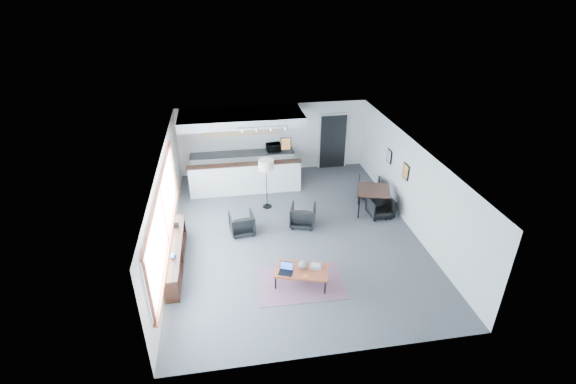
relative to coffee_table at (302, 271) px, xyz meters
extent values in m
cube|color=#464649|center=(0.21, 2.26, -0.40)|extent=(7.00, 9.00, 0.01)
cube|color=white|center=(0.21, 2.26, 2.21)|extent=(7.00, 9.00, 0.01)
cube|color=silver|center=(0.21, 6.77, 0.91)|extent=(7.00, 0.01, 2.60)
cube|color=silver|center=(0.21, -2.24, 0.91)|extent=(7.00, 0.01, 2.60)
cube|color=silver|center=(-3.30, 2.26, 0.91)|extent=(0.01, 9.00, 2.60)
cube|color=silver|center=(3.71, 2.26, 0.91)|extent=(0.01, 9.00, 2.60)
cube|color=#8CBFFF|center=(-3.26, 1.36, 1.11)|extent=(0.02, 5.80, 1.55)
cube|color=brown|center=(-3.23, 1.36, 0.31)|extent=(0.10, 5.95, 0.06)
cube|color=brown|center=(-3.24, 1.36, 1.91)|extent=(0.06, 5.95, 0.06)
cube|color=brown|center=(-3.24, -1.54, 1.11)|extent=(0.06, 0.06, 1.60)
cube|color=brown|center=(-3.24, 1.36, 1.11)|extent=(0.06, 0.06, 1.60)
cube|color=brown|center=(-3.24, 4.26, 1.11)|extent=(0.06, 0.06, 1.60)
cube|color=#331A12|center=(-3.09, 1.26, 0.23)|extent=(0.35, 3.00, 0.05)
cube|color=#331A12|center=(-3.09, 1.26, -0.34)|extent=(0.35, 3.00, 0.05)
cube|color=#331A12|center=(-3.09, -0.19, -0.06)|extent=(0.33, 0.04, 0.55)
cube|color=#331A12|center=(-3.09, 1.26, -0.06)|extent=(0.33, 0.04, 0.55)
cube|color=#331A12|center=(-3.09, 2.71, -0.06)|extent=(0.33, 0.04, 0.55)
cube|color=#3359A5|center=(-3.09, -0.04, -0.22)|extent=(0.18, 0.04, 0.20)
cube|color=silver|center=(-3.09, 0.13, -0.21)|extent=(0.18, 0.04, 0.22)
cube|color=maroon|center=(-3.09, 0.30, -0.20)|extent=(0.18, 0.04, 0.24)
cube|color=#331A12|center=(-3.09, 0.47, -0.22)|extent=(0.18, 0.04, 0.20)
cube|color=#3359A5|center=(-3.09, 0.64, -0.21)|extent=(0.18, 0.04, 0.22)
cube|color=silver|center=(-3.09, 0.81, -0.20)|extent=(0.18, 0.04, 0.24)
cube|color=maroon|center=(-3.09, 0.98, -0.22)|extent=(0.18, 0.04, 0.20)
cube|color=#331A12|center=(-3.09, 1.15, -0.21)|extent=(0.18, 0.04, 0.22)
cube|color=#3359A5|center=(-3.09, 1.32, -0.20)|extent=(0.18, 0.03, 0.24)
cube|color=silver|center=(-3.09, 1.49, -0.22)|extent=(0.18, 0.03, 0.20)
cube|color=maroon|center=(-3.09, 1.66, -0.21)|extent=(0.18, 0.03, 0.22)
cube|color=#331A12|center=(-3.09, 1.83, -0.20)|extent=(0.18, 0.04, 0.24)
cube|color=black|center=(-3.09, 2.06, 0.34)|extent=(0.14, 0.02, 0.18)
sphere|color=#264C99|center=(-3.07, 0.66, 0.32)|extent=(0.14, 0.14, 0.14)
cube|color=white|center=(-0.99, 4.96, 0.16)|extent=(3.80, 0.25, 1.10)
cube|color=#331A12|center=(-0.99, 4.96, 0.72)|extent=(3.85, 0.32, 0.04)
cube|color=white|center=(-0.99, 6.41, 0.06)|extent=(3.80, 0.60, 0.90)
cube|color=#2D2D2D|center=(-0.99, 6.41, 0.52)|extent=(3.82, 0.62, 0.04)
cube|color=tan|center=(-0.99, 6.56, 1.56)|extent=(2.80, 0.35, 0.70)
cube|color=white|center=(-0.99, 5.86, 2.06)|extent=(4.20, 1.80, 0.30)
cube|color=black|center=(0.41, 4.97, 1.36)|extent=(0.35, 0.03, 0.45)
cube|color=orange|center=(0.41, 4.96, 1.36)|extent=(0.30, 0.01, 0.40)
cube|color=black|center=(2.51, 6.68, 0.66)|extent=(1.00, 0.12, 2.10)
cube|color=white|center=(1.99, 6.69, 0.66)|extent=(0.06, 0.10, 2.10)
cube|color=white|center=(3.03, 6.69, 0.66)|extent=(0.06, 0.10, 2.10)
cube|color=white|center=(2.51, 6.69, 1.73)|extent=(1.10, 0.10, 0.06)
cube|color=silver|center=(-0.39, 4.46, 2.17)|extent=(1.60, 0.04, 0.04)
cylinder|color=silver|center=(-1.04, 4.46, 2.09)|extent=(0.07, 0.07, 0.09)
cylinder|color=silver|center=(-0.59, 4.46, 2.09)|extent=(0.07, 0.07, 0.09)
cylinder|color=silver|center=(-0.14, 4.46, 2.09)|extent=(0.07, 0.07, 0.09)
cylinder|color=silver|center=(0.31, 4.46, 2.09)|extent=(0.07, 0.07, 0.09)
cube|color=black|center=(3.68, 2.66, 1.16)|extent=(0.03, 0.38, 0.48)
cube|color=orange|center=(3.66, 2.66, 1.16)|extent=(0.00, 0.32, 0.42)
cube|color=black|center=(3.68, 3.96, 1.11)|extent=(0.03, 0.34, 0.44)
cube|color=#859FC5|center=(3.66, 3.96, 1.11)|extent=(0.00, 0.28, 0.38)
cube|color=brown|center=(0.00, 0.00, -0.39)|extent=(2.16, 1.50, 0.01)
cube|color=brown|center=(0.00, 0.00, 0.01)|extent=(1.44, 1.05, 0.05)
cube|color=black|center=(-0.66, -0.11, -0.20)|extent=(0.04, 0.04, 0.38)
cube|color=black|center=(-0.48, 0.46, -0.20)|extent=(0.04, 0.04, 0.38)
cube|color=black|center=(0.48, -0.46, -0.20)|extent=(0.04, 0.04, 0.38)
cube|color=black|center=(0.66, 0.11, -0.20)|extent=(0.04, 0.04, 0.38)
cube|color=black|center=(-0.09, -0.29, -0.02)|extent=(1.19, 0.39, 0.03)
cube|color=black|center=(0.09, 0.29, -0.02)|extent=(1.19, 0.39, 0.03)
cube|color=black|center=(-0.41, -0.06, 0.04)|extent=(0.40, 0.35, 0.02)
cube|color=black|center=(-0.36, 0.06, 0.16)|extent=(0.33, 0.18, 0.22)
cube|color=blue|center=(-0.36, 0.05, 0.16)|extent=(0.30, 0.15, 0.19)
sphere|color=gray|center=(0.04, 0.03, 0.15)|extent=(0.23, 0.23, 0.23)
cube|color=silver|center=(0.36, 0.04, 0.05)|extent=(0.33, 0.29, 0.03)
cube|color=#3359A5|center=(0.36, 0.04, 0.08)|extent=(0.29, 0.27, 0.03)
cube|color=silver|center=(0.35, 0.02, 0.10)|extent=(0.27, 0.24, 0.03)
cube|color=#E5590C|center=(0.05, -0.25, 0.04)|extent=(0.11, 0.11, 0.01)
imported|color=black|center=(-1.30, 2.52, -0.04)|extent=(0.76, 0.72, 0.71)
imported|color=black|center=(0.55, 2.63, -0.02)|extent=(0.89, 0.86, 0.74)
cylinder|color=black|center=(-0.39, 3.92, -0.38)|extent=(0.32, 0.32, 0.03)
cylinder|color=black|center=(-0.39, 3.92, 0.34)|extent=(0.03, 0.03, 1.41)
cylinder|color=beige|center=(-0.39, 3.92, 1.12)|extent=(0.52, 0.52, 0.31)
cube|color=#331A12|center=(2.89, 3.03, 0.41)|extent=(1.23, 1.23, 0.04)
cylinder|color=black|center=(2.34, 2.76, 0.00)|extent=(0.05, 0.05, 0.78)
cylinder|color=black|center=(2.61, 3.58, 0.00)|extent=(0.05, 0.05, 0.78)
cylinder|color=black|center=(3.16, 2.48, 0.00)|extent=(0.05, 0.05, 0.78)
cylinder|color=black|center=(3.43, 3.30, 0.00)|extent=(0.05, 0.05, 0.78)
imported|color=black|center=(3.05, 2.75, -0.08)|extent=(0.63, 0.59, 0.62)
imported|color=black|center=(3.12, 4.08, -0.08)|extent=(0.76, 0.74, 0.62)
imported|color=black|center=(0.18, 6.41, 0.71)|extent=(0.56, 0.37, 0.35)
camera|label=1|loc=(-1.64, -7.91, 6.47)|focal=26.00mm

